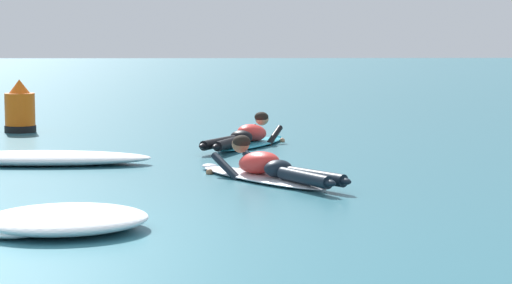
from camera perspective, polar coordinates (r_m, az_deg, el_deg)
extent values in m
plane|color=#2D6B7A|center=(17.94, -9.42, 0.77)|extent=(120.00, 120.00, 0.00)
ellipsoid|color=silver|center=(11.33, 0.32, -2.06)|extent=(1.71, 2.22, 0.07)
ellipsoid|color=silver|center=(12.24, -2.72, -1.41)|extent=(0.27, 0.27, 0.06)
ellipsoid|color=red|center=(11.35, 0.17, -1.20)|extent=(0.68, 0.75, 0.34)
ellipsoid|color=black|center=(11.06, 1.30, -1.55)|extent=(0.44, 0.42, 0.20)
cylinder|color=black|center=(10.56, 2.84, -2.09)|extent=(0.55, 0.82, 0.14)
ellipsoid|color=black|center=(10.21, 4.23, -2.38)|extent=(0.20, 0.24, 0.08)
cylinder|color=black|center=(10.66, 3.51, -2.02)|extent=(0.63, 0.77, 0.14)
ellipsoid|color=black|center=(10.35, 5.12, -2.28)|extent=(0.20, 0.24, 0.08)
cylinder|color=black|center=(11.52, -1.73, -1.50)|extent=(0.38, 0.51, 0.32)
sphere|color=#8C6647|center=(11.84, -2.72, -1.78)|extent=(0.09, 0.09, 0.09)
cylinder|color=black|center=(11.75, 0.10, -1.34)|extent=(0.38, 0.51, 0.32)
sphere|color=#8C6647|center=(12.05, -0.86, -1.64)|extent=(0.09, 0.09, 0.09)
sphere|color=#8C6647|center=(11.63, -0.90, -0.12)|extent=(0.21, 0.21, 0.21)
ellipsoid|color=black|center=(11.61, -0.85, 0.02)|extent=(0.29, 0.29, 0.16)
ellipsoid|color=#2DB2D1|center=(14.87, -0.32, -0.10)|extent=(1.39, 2.12, 0.07)
ellipsoid|color=#2DB2D1|center=(15.78, 1.13, 0.29)|extent=(0.26, 0.26, 0.06)
ellipsoid|color=red|center=(14.90, -0.24, 0.55)|extent=(0.65, 0.78, 0.35)
ellipsoid|color=black|center=(14.55, -0.86, 0.29)|extent=(0.43, 0.40, 0.20)
cylinder|color=black|center=(14.04, -2.16, -0.04)|extent=(0.56, 0.86, 0.14)
ellipsoid|color=black|center=(13.65, -3.07, -0.23)|extent=(0.19, 0.24, 0.08)
cylinder|color=black|center=(13.97, -1.57, -0.07)|extent=(0.47, 0.89, 0.14)
ellipsoid|color=black|center=(13.56, -2.28, -0.27)|extent=(0.19, 0.24, 0.08)
cylinder|color=black|center=(15.33, -0.44, 0.40)|extent=(0.31, 0.52, 0.32)
sphere|color=tan|center=(15.67, 0.09, 0.16)|extent=(0.09, 0.09, 0.09)
cylinder|color=black|center=(15.14, 1.05, 0.33)|extent=(0.31, 0.52, 0.32)
sphere|color=tan|center=(15.46, 1.53, 0.08)|extent=(0.09, 0.09, 0.09)
sphere|color=tan|center=(15.24, 0.35, 1.36)|extent=(0.21, 0.21, 0.21)
ellipsoid|color=black|center=(15.22, 0.32, 1.47)|extent=(0.29, 0.28, 0.16)
ellipsoid|color=white|center=(8.52, -11.01, -4.43)|extent=(1.59, 1.40, 0.21)
ellipsoid|color=white|center=(8.71, -8.69, -4.36)|extent=(0.51, 0.59, 0.14)
ellipsoid|color=white|center=(8.42, -13.88, -4.94)|extent=(0.68, 0.73, 0.11)
ellipsoid|color=white|center=(12.98, -12.49, -0.91)|extent=(2.93, 0.94, 0.18)
ellipsoid|color=white|center=(12.96, -9.24, -0.98)|extent=(1.07, 0.49, 0.13)
cylinder|color=#EA5B0F|center=(17.49, -13.57, 1.67)|extent=(0.52, 0.52, 0.68)
cone|color=#EA5B0F|center=(17.46, -13.61, 3.17)|extent=(0.36, 0.36, 0.24)
cylinder|color=black|center=(17.51, -13.55, 0.75)|extent=(0.54, 0.54, 0.12)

